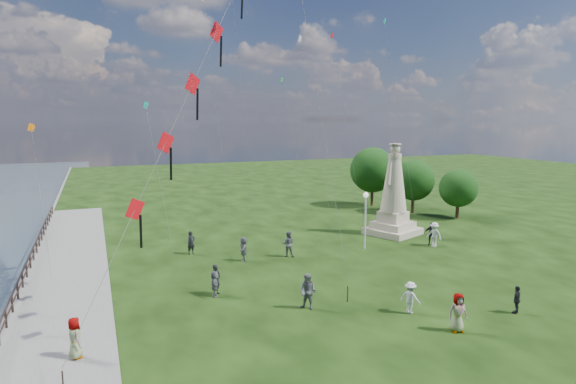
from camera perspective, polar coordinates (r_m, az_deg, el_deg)
name	(u,v)px	position (r m, az deg, el deg)	size (l,w,h in m)	color
waterfront	(38,305)	(30.03, -27.49, -11.85)	(200.00, 200.00, 1.51)	#384A55
statue	(393,200)	(42.65, 12.40, -0.98)	(5.07, 5.07, 7.90)	beige
lamppost	(366,208)	(37.18, 9.18, -1.93)	(0.41, 0.41, 4.45)	silver
tree_row	(400,176)	(54.01, 13.18, 1.83)	(8.72, 13.83, 6.79)	#382314
person_0	(216,280)	(28.14, -8.50, -10.23)	(0.65, 0.43, 1.78)	black
person_1	(308,292)	(25.79, 2.39, -11.73)	(0.94, 0.58, 1.94)	#595960
person_2	(410,297)	(26.17, 14.29, -12.02)	(1.08, 0.56, 1.67)	silver
person_3	(517,300)	(28.00, 25.49, -11.43)	(0.86, 0.44, 1.47)	black
person_4	(458,312)	(24.65, 19.48, -13.31)	(0.91, 0.56, 1.87)	#595960
person_5	(215,284)	(27.97, -8.67, -10.69)	(1.36, 0.59, 1.47)	#595960
person_6	(191,243)	(36.57, -11.41, -5.91)	(0.64, 0.42, 1.75)	black
person_7	(288,244)	(35.25, 0.01, -6.17)	(0.92, 0.57, 1.89)	#595960
person_8	(434,235)	(39.59, 16.93, -4.86)	(1.26, 0.65, 1.95)	silver
person_9	(431,234)	(40.07, 16.61, -4.75)	(1.09, 0.56, 1.86)	black
person_10	(75,340)	(22.63, -23.94, -15.76)	(0.86, 0.53, 1.75)	#595960
person_11	(244,249)	(34.34, -5.30, -6.73)	(1.62, 0.70, 1.74)	#595960
red_kite_train	(203,66)	(24.45, -10.04, 14.53)	(11.10, 9.35, 20.16)	black
small_kites	(260,74)	(45.20, -3.36, 13.76)	(32.59, 18.74, 27.67)	teal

